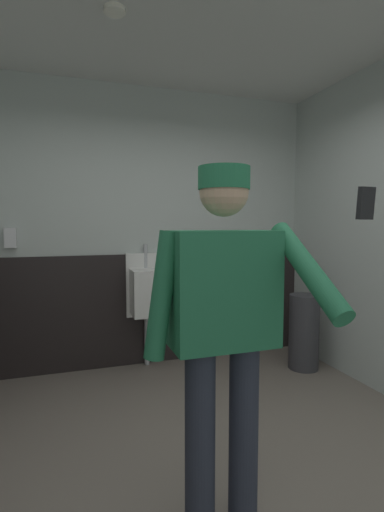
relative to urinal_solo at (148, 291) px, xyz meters
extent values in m
cube|color=slate|center=(0.02, -1.78, -0.80)|extent=(4.10, 4.48, 0.04)
cube|color=silver|center=(0.02, 0.22, 0.63)|extent=(4.10, 0.12, 2.81)
cube|color=black|center=(0.02, 0.14, -0.21)|extent=(3.50, 0.03, 1.14)
cylinder|color=white|center=(-0.42, -1.10, 2.01)|extent=(0.14, 0.14, 0.03)
cube|color=white|center=(0.00, 0.13, 0.05)|extent=(0.40, 0.05, 0.65)
cube|color=white|center=(0.00, -0.04, 0.00)|extent=(0.34, 0.30, 0.45)
cylinder|color=#B7BABF|center=(0.00, 0.12, 0.34)|extent=(0.04, 0.04, 0.24)
cylinder|color=#B7BABF|center=(0.00, 0.09, -0.50)|extent=(0.05, 0.05, 0.55)
cylinder|color=#2D3342|center=(-0.19, -2.08, -0.33)|extent=(0.14, 0.14, 0.89)
cylinder|color=#2D3342|center=(0.03, -2.08, -0.33)|extent=(0.14, 0.14, 0.89)
cube|color=#26724C|center=(-0.08, -2.08, 0.37)|extent=(0.48, 0.24, 0.52)
cylinder|color=#26724C|center=(-0.37, -2.08, 0.36)|extent=(0.17, 0.09, 0.56)
cylinder|color=#26724C|center=(0.20, -2.30, 0.48)|extent=(0.09, 0.50, 0.39)
sphere|color=#D8AD8C|center=(-0.08, -2.08, 0.81)|extent=(0.22, 0.22, 0.22)
cylinder|color=#26724C|center=(-0.08, -2.08, 0.87)|extent=(0.23, 0.23, 0.10)
cube|color=black|center=(0.22, -2.59, 0.74)|extent=(0.06, 0.03, 0.11)
cylinder|color=#38383D|center=(1.47, -0.50, -0.40)|extent=(0.30, 0.30, 0.75)
cube|color=silver|center=(-1.24, 0.12, 0.54)|extent=(0.10, 0.07, 0.18)
camera|label=1|loc=(-0.74, -3.62, 0.67)|focal=26.28mm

